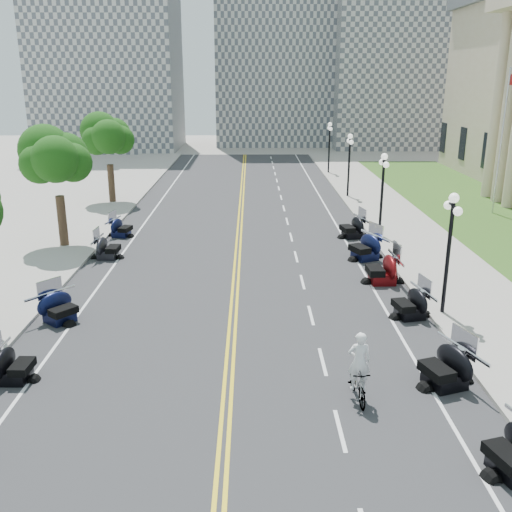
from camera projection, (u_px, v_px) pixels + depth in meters
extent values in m
plane|color=gray|center=(230.00, 362.00, 19.58)|extent=(160.00, 160.00, 0.00)
cube|color=#333335|center=(237.00, 269.00, 29.12)|extent=(16.00, 90.00, 0.01)
cube|color=yellow|center=(234.00, 269.00, 29.12)|extent=(0.12, 90.00, 0.00)
cube|color=yellow|center=(239.00, 269.00, 29.12)|extent=(0.12, 90.00, 0.00)
cube|color=white|center=(361.00, 268.00, 29.18)|extent=(0.12, 90.00, 0.00)
cube|color=white|center=(111.00, 269.00, 29.06)|extent=(0.12, 90.00, 0.00)
cube|color=white|center=(340.00, 430.00, 15.79)|extent=(0.12, 2.00, 0.00)
cube|color=white|center=(323.00, 361.00, 19.61)|extent=(0.12, 2.00, 0.00)
cube|color=white|center=(311.00, 315.00, 23.42)|extent=(0.12, 2.00, 0.00)
cube|color=white|center=(302.00, 282.00, 27.24)|extent=(0.12, 2.00, 0.00)
cube|color=white|center=(296.00, 257.00, 31.06)|extent=(0.12, 2.00, 0.00)
cube|color=white|center=(291.00, 237.00, 34.87)|extent=(0.12, 2.00, 0.00)
cube|color=white|center=(287.00, 221.00, 38.69)|extent=(0.12, 2.00, 0.00)
cube|color=white|center=(284.00, 208.00, 42.50)|extent=(0.12, 2.00, 0.00)
cube|color=white|center=(281.00, 197.00, 46.32)|extent=(0.12, 2.00, 0.00)
cube|color=white|center=(279.00, 188.00, 50.13)|extent=(0.12, 2.00, 0.00)
cube|color=white|center=(277.00, 180.00, 53.95)|extent=(0.12, 2.00, 0.00)
cube|color=white|center=(275.00, 174.00, 57.76)|extent=(0.12, 2.00, 0.00)
cube|color=white|center=(274.00, 168.00, 61.58)|extent=(0.12, 2.00, 0.00)
cube|color=white|center=(272.00, 162.00, 65.40)|extent=(0.12, 2.00, 0.00)
cube|color=white|center=(271.00, 158.00, 69.21)|extent=(0.12, 2.00, 0.00)
cube|color=#9E9991|center=(441.00, 267.00, 29.19)|extent=(5.00, 90.00, 0.15)
cube|color=#9E9991|center=(31.00, 268.00, 29.01)|extent=(5.00, 90.00, 0.15)
cube|color=#356023|center=(509.00, 228.00, 36.89)|extent=(9.00, 60.00, 0.10)
cube|color=gray|center=(108.00, 48.00, 74.67)|extent=(18.00, 14.00, 26.00)
cube|color=gray|center=(274.00, 35.00, 79.98)|extent=(16.00, 12.00, 30.00)
cube|color=gray|center=(405.00, 65.00, 78.48)|extent=(20.00, 14.00, 22.00)
imported|color=#A51414|center=(358.00, 383.00, 17.16)|extent=(0.63, 1.86, 1.10)
imported|color=white|center=(360.00, 338.00, 16.71)|extent=(0.69, 0.45, 1.88)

